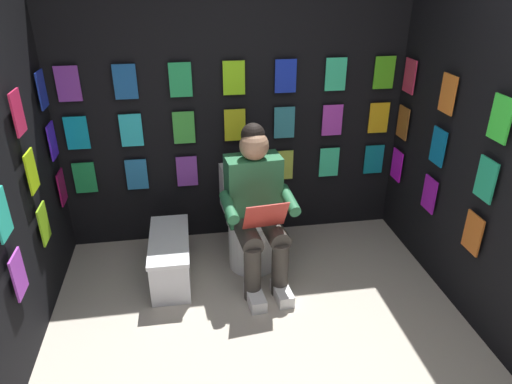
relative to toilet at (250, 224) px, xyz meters
name	(u,v)px	position (x,y,z in m)	size (l,w,h in m)	color
display_wall_back	(234,121)	(0.06, -0.50, 0.70)	(2.90, 0.14, 2.05)	black
display_wall_left	(472,160)	(-1.39, 0.59, 0.70)	(0.14, 2.07, 2.05)	black
display_wall_right	(2,191)	(1.51, 0.59, 0.70)	(0.14, 2.07, 2.05)	black
toilet	(250,224)	(0.00, 0.00, 0.00)	(0.43, 0.57, 0.77)	white
person_reading	(257,207)	(-0.02, 0.23, 0.27)	(0.55, 0.71, 1.19)	#286B42
comic_longbox_near	(171,258)	(0.64, 0.15, -0.15)	(0.30, 0.72, 0.35)	silver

